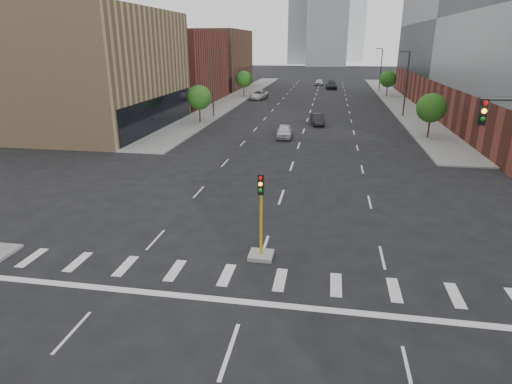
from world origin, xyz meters
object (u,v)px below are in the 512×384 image
(median_traffic_signal, at_px, (261,240))
(car_near_left, at_px, (284,131))
(car_distant, at_px, (319,82))
(car_mid_right, at_px, (318,119))
(car_deep_right, at_px, (331,85))
(car_far_left, at_px, (259,95))

(median_traffic_signal, bearing_deg, car_near_left, 93.82)
(car_distant, bearing_deg, car_near_left, -88.49)
(car_mid_right, bearing_deg, car_deep_right, 79.44)
(car_far_left, xyz_separation_m, car_distant, (10.46, 30.00, -0.01))
(car_near_left, relative_size, car_distant, 0.93)
(median_traffic_signal, distance_m, car_far_left, 63.67)
(median_traffic_signal, xyz_separation_m, car_far_left, (-10.50, 62.80, -0.18))
(car_near_left, relative_size, car_deep_right, 0.73)
(car_distant, bearing_deg, median_traffic_signal, -86.79)
(median_traffic_signal, height_order, car_near_left, median_traffic_signal)
(car_near_left, height_order, car_mid_right, car_near_left)
(median_traffic_signal, relative_size, car_far_left, 0.77)
(car_far_left, distance_m, car_distant, 31.77)
(car_mid_right, xyz_separation_m, car_deep_right, (1.56, 46.86, 0.14))
(median_traffic_signal, distance_m, car_mid_right, 37.44)
(median_traffic_signal, height_order, car_deep_right, median_traffic_signal)
(median_traffic_signal, xyz_separation_m, car_distant, (-0.04, 92.80, -0.19))
(car_near_left, distance_m, car_mid_right, 9.36)
(car_far_left, bearing_deg, car_distant, 77.50)
(car_mid_right, bearing_deg, car_distant, 82.93)
(car_near_left, xyz_separation_m, car_far_left, (-8.58, 34.11, 0.06))
(median_traffic_signal, xyz_separation_m, car_deep_right, (3.06, 84.26, -0.12))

